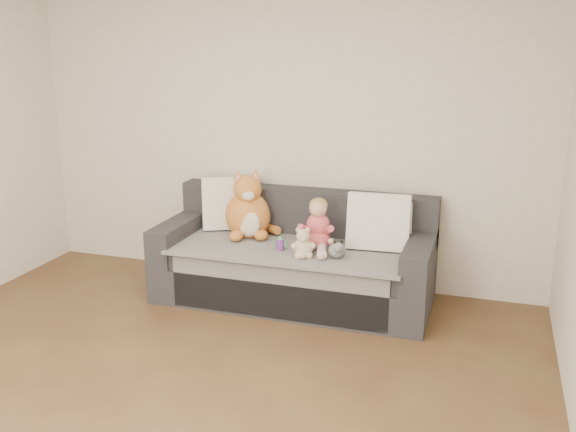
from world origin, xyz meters
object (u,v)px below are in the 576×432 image
object	(u,v)px
sofa	(295,262)
sippy_cup	(280,243)
plush_cat	(248,211)
teddy_bear	(303,245)
toddler	(317,228)

from	to	relation	value
sofa	sippy_cup	world-z (taller)	sofa
plush_cat	teddy_bear	xyz separation A→B (m)	(0.59, -0.37, -0.12)
plush_cat	teddy_bear	world-z (taller)	plush_cat
plush_cat	teddy_bear	distance (m)	0.70
toddler	sippy_cup	distance (m)	0.31
toddler	teddy_bear	distance (m)	0.24
sofa	teddy_bear	size ratio (longest dim) A/B	9.29
sofa	sippy_cup	size ratio (longest dim) A/B	19.12
sippy_cup	sofa	bearing A→B (deg)	73.99
sofa	teddy_bear	distance (m)	0.43
plush_cat	teddy_bear	bearing A→B (deg)	-55.67
teddy_bear	sippy_cup	size ratio (longest dim) A/B	2.06
toddler	plush_cat	xyz separation A→B (m)	(-0.64, 0.15, 0.04)
teddy_bear	sippy_cup	world-z (taller)	teddy_bear
plush_cat	toddler	bearing A→B (deg)	-36.88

